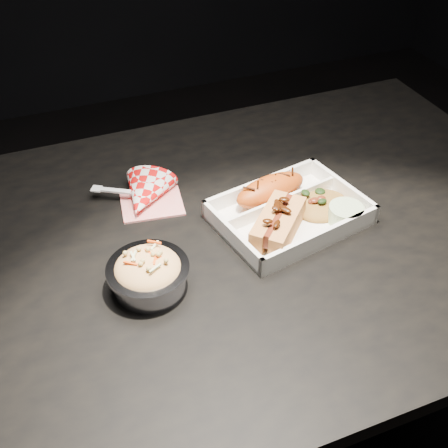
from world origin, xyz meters
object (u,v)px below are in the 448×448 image
Objects in this scene: hotdog at (278,223)px; foil_coleslaw_cup at (148,273)px; fried_pastry at (271,190)px; dining_table at (239,267)px; napkin_fork at (145,195)px; food_tray at (289,215)px.

hotdog is 0.23m from foil_coleslaw_cup.
fried_pastry is 1.08× the size of hotdog.
fried_pastry is (0.08, 0.05, 0.12)m from dining_table.
foil_coleslaw_cup is at bearing -72.75° from napkin_fork.
food_tray is at bearing -78.83° from fried_pastry.
food_tray is 0.26m from napkin_fork.
hotdog is at bearing 7.97° from foil_coleslaw_cup.
foil_coleslaw_cup is at bearing 142.58° from hotdog.
foil_coleslaw_cup is at bearing -177.20° from food_tray.
hotdog reaches higher than food_tray.
fried_pastry is at bearing 27.03° from hotdog.
dining_table is 7.46× the size of napkin_fork.
napkin_fork reaches higher than food_tray.
napkin_fork is at bearing 136.27° from food_tray.
foil_coleslaw_cup reaches higher than napkin_fork.
fried_pastry is 0.89× the size of napkin_fork.
food_tray is (0.09, -0.01, 0.10)m from dining_table.
fried_pastry is at bearing 30.96° from dining_table.
napkin_fork is at bearing 157.52° from fried_pastry.
food_tray is at bearing -1.75° from napkin_fork.
fried_pastry is at bearing 25.01° from foil_coleslaw_cup.
dining_table is 9.05× the size of hotdog.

